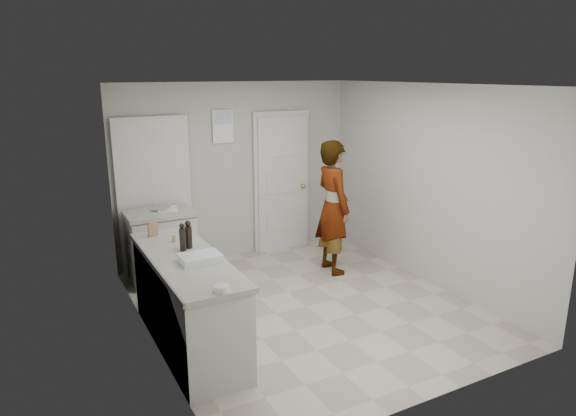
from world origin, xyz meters
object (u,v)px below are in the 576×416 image
baking_dish (200,258)px  spice_jar (174,238)px  oil_cruet_b (183,238)px  oil_cruet_a (188,235)px  cake_mix_box (153,229)px  person (333,207)px  egg_bowl (222,288)px

baking_dish → spice_jar: bearing=94.6°
oil_cruet_b → baking_dish: bearing=-81.1°
oil_cruet_a → oil_cruet_b: (-0.08, -0.05, -0.00)m
oil_cruet_b → baking_dish: size_ratio=0.75×
cake_mix_box → oil_cruet_b: bearing=-84.9°
person → baking_dish: size_ratio=4.76×
person → oil_cruet_b: (-2.28, -0.82, 0.17)m
oil_cruet_a → baking_dish: oil_cruet_a is taller
oil_cruet_a → spice_jar: bearing=106.3°
spice_jar → oil_cruet_b: bearing=-90.4°
oil_cruet_a → egg_bowl: oil_cruet_a is taller
person → oil_cruet_b: size_ratio=6.31×
cake_mix_box → egg_bowl: cake_mix_box is taller
cake_mix_box → spice_jar: cake_mix_box is taller
baking_dish → oil_cruet_b: bearing=98.9°
oil_cruet_b → egg_bowl: (-0.01, -1.09, -0.11)m
spice_jar → cake_mix_box: bearing=116.7°
oil_cruet_b → egg_bowl: bearing=-90.6°
spice_jar → egg_bowl: bearing=-90.5°
oil_cruet_b → baking_dish: 0.38m
cake_mix_box → baking_dish: bearing=-86.7°
cake_mix_box → oil_cruet_b: 0.62m
cake_mix_box → oil_cruet_b: oil_cruet_b is taller
oil_cruet_a → egg_bowl: bearing=-94.4°
oil_cruet_a → baking_dish: bearing=-92.8°
egg_bowl → oil_cruet_a: bearing=85.6°
cake_mix_box → spice_jar: 0.33m
spice_jar → oil_cruet_b: size_ratio=0.27×
oil_cruet_a → person: bearing=19.1°
person → baking_dish: 2.52m
baking_dish → egg_bowl: bearing=-95.2°
cake_mix_box → baking_dish: cake_mix_box is taller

